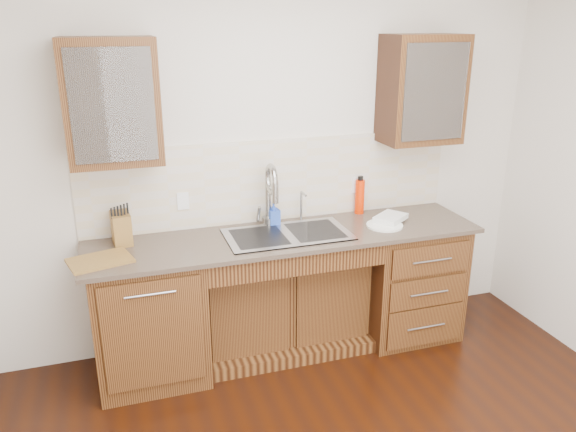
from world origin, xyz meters
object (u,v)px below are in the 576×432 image
object	(u,v)px
soap_bottle	(274,213)
water_bottle	(360,197)
knife_block	(121,228)
plate	(385,225)
cutting_board	(100,260)

from	to	relation	value
soap_bottle	water_bottle	size ratio (longest dim) A/B	0.67
soap_bottle	knife_block	xyz separation A→B (m)	(-1.04, -0.03, 0.02)
soap_bottle	water_bottle	bearing A→B (deg)	-1.22
plate	cutting_board	size ratio (longest dim) A/B	0.71
water_bottle	cutting_board	world-z (taller)	water_bottle
plate	knife_block	xyz separation A→B (m)	(-1.78, 0.24, 0.10)
knife_block	plate	bearing A→B (deg)	-13.45
soap_bottle	plate	distance (m)	0.79
water_bottle	knife_block	size ratio (longest dim) A/B	1.25
water_bottle	cutting_board	distance (m)	1.91
water_bottle	knife_block	xyz separation A→B (m)	(-1.73, -0.08, -0.03)
knife_block	cutting_board	bearing A→B (deg)	-123.77
soap_bottle	water_bottle	world-z (taller)	water_bottle
soap_bottle	water_bottle	xyz separation A→B (m)	(0.69, 0.05, 0.04)
soap_bottle	plate	xyz separation A→B (m)	(0.74, -0.27, -0.08)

